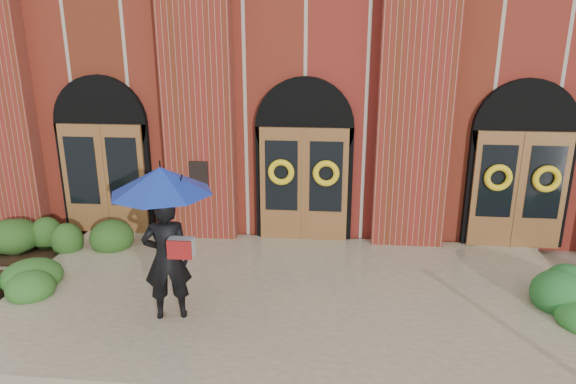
# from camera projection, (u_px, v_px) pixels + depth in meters

# --- Properties ---
(ground) EXTENTS (90.00, 90.00, 0.00)m
(ground) POSITION_uv_depth(u_px,v_px,m) (292.00, 305.00, 8.96)
(ground) COLOR gray
(ground) RESTS_ON ground
(landing) EXTENTS (10.00, 5.30, 0.15)m
(landing) POSITION_uv_depth(u_px,v_px,m) (293.00, 297.00, 9.08)
(landing) COLOR tan
(landing) RESTS_ON ground
(church_building) EXTENTS (16.20, 12.53, 7.00)m
(church_building) POSITION_uv_depth(u_px,v_px,m) (317.00, 68.00, 16.28)
(church_building) COLOR maroon
(church_building) RESTS_ON ground
(man_with_umbrella) EXTENTS (1.92, 1.92, 2.49)m
(man_with_umbrella) POSITION_uv_depth(u_px,v_px,m) (164.00, 215.00, 7.81)
(man_with_umbrella) COLOR black
(man_with_umbrella) RESTS_ON landing
(hedge_wall_left) EXTENTS (2.67, 1.07, 0.69)m
(hedge_wall_left) POSITION_uv_depth(u_px,v_px,m) (55.00, 241.00, 10.86)
(hedge_wall_left) COLOR #244617
(hedge_wall_left) RESTS_ON ground
(hedge_front_left) EXTENTS (1.49, 1.28, 0.53)m
(hedge_front_left) POSITION_uv_depth(u_px,v_px,m) (14.00, 278.00, 9.35)
(hedge_front_left) COLOR #28581E
(hedge_front_left) RESTS_ON ground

